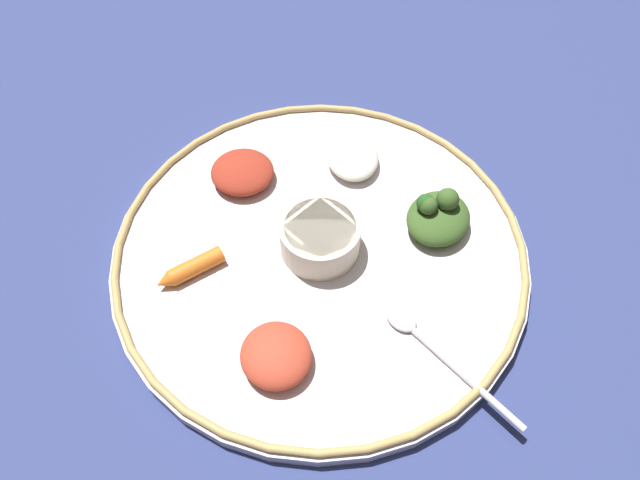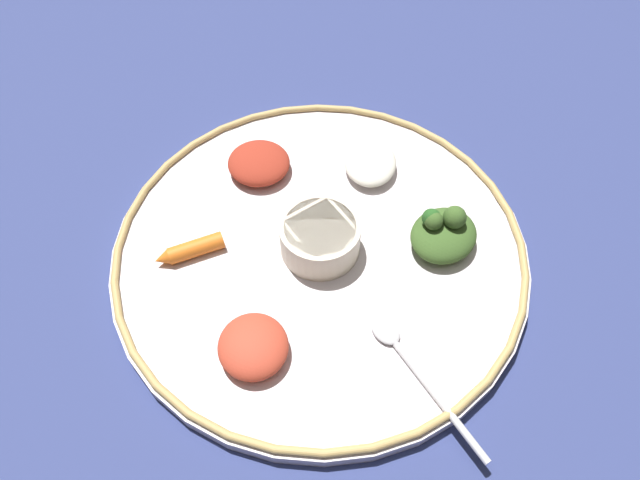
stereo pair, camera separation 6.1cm
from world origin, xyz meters
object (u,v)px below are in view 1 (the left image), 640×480
(center_bowl, at_px, (320,236))
(greens_pile, at_px, (438,216))
(carrot_near_spoon, at_px, (191,269))
(spoon, at_px, (430,345))

(center_bowl, bearing_deg, greens_pile, 170.89)
(center_bowl, distance_m, carrot_near_spoon, 0.14)
(spoon, bearing_deg, center_bowl, -69.54)
(center_bowl, relative_size, carrot_near_spoon, 1.12)
(center_bowl, height_order, carrot_near_spoon, center_bowl)
(spoon, height_order, greens_pile, greens_pile)
(spoon, distance_m, greens_pile, 0.15)
(greens_pile, relative_size, carrot_near_spoon, 1.32)
(greens_pile, bearing_deg, spoon, 59.45)
(carrot_near_spoon, bearing_deg, greens_pile, 171.14)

